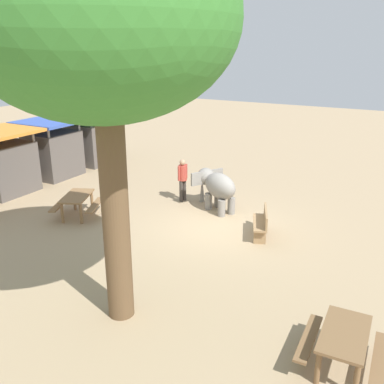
{
  "coord_description": "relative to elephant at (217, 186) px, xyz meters",
  "views": [
    {
      "loc": [
        -11.67,
        -5.51,
        5.7
      ],
      "look_at": [
        0.65,
        1.23,
        0.8
      ],
      "focal_mm": 40.1,
      "sensor_mm": 36.0,
      "label": 1
    }
  ],
  "objects": [
    {
      "name": "ground_plane",
      "position": [
        -1.41,
        -0.65,
        -0.89
      ],
      "size": [
        60.0,
        60.0,
        0.0
      ],
      "primitive_type": "plane",
      "color": "tan"
    },
    {
      "name": "elephant",
      "position": [
        0.0,
        0.0,
        0.0
      ],
      "size": [
        1.71,
        1.95,
        1.4
      ],
      "rotation": [
        0.0,
        0.0,
        1.05
      ],
      "color": "gray",
      "rests_on": "ground_plane"
    },
    {
      "name": "person_handler",
      "position": [
        0.21,
        1.52,
        0.05
      ],
      "size": [
        0.5,
        0.32,
        1.62
      ],
      "rotation": [
        0.0,
        0.0,
        -1.76
      ],
      "color": "#3F3833",
      "rests_on": "ground_plane"
    },
    {
      "name": "shade_tree_main",
      "position": [
        -6.71,
        -0.89,
        5.18
      ],
      "size": [
        5.31,
        4.87,
        8.01
      ],
      "color": "brown",
      "rests_on": "ground_plane"
    },
    {
      "name": "wooden_bench",
      "position": [
        -1.38,
        -2.22,
        -0.42
      ],
      "size": [
        1.45,
        0.88,
        0.88
      ],
      "rotation": [
        0.0,
        0.0,
        0.37
      ],
      "color": "#9E7A51",
      "rests_on": "ground_plane"
    },
    {
      "name": "picnic_table_near",
      "position": [
        -6.11,
        -5.49,
        -0.31
      ],
      "size": [
        1.55,
        1.53,
        0.78
      ],
      "rotation": [
        0.0,
        0.0,
        3.17
      ],
      "color": "brown",
      "rests_on": "ground_plane"
    },
    {
      "name": "picnic_table_far",
      "position": [
        -2.9,
        3.91,
        -0.31
      ],
      "size": [
        1.97,
        1.96,
        0.78
      ],
      "rotation": [
        0.0,
        0.0,
        3.56
      ],
      "color": "olive",
      "rests_on": "ground_plane"
    },
    {
      "name": "market_stall_orange",
      "position": [
        -2.34,
        8.19,
        0.24
      ],
      "size": [
        2.5,
        2.5,
        2.52
      ],
      "color": "#59514C",
      "rests_on": "ground_plane"
    },
    {
      "name": "market_stall_blue",
      "position": [
        0.26,
        8.19,
        0.24
      ],
      "size": [
        2.5,
        2.5,
        2.52
      ],
      "color": "#59514C",
      "rests_on": "ground_plane"
    },
    {
      "name": "market_stall_green",
      "position": [
        2.86,
        8.19,
        0.24
      ],
      "size": [
        2.5,
        2.5,
        2.52
      ],
      "color": "#59514C",
      "rests_on": "ground_plane"
    }
  ]
}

